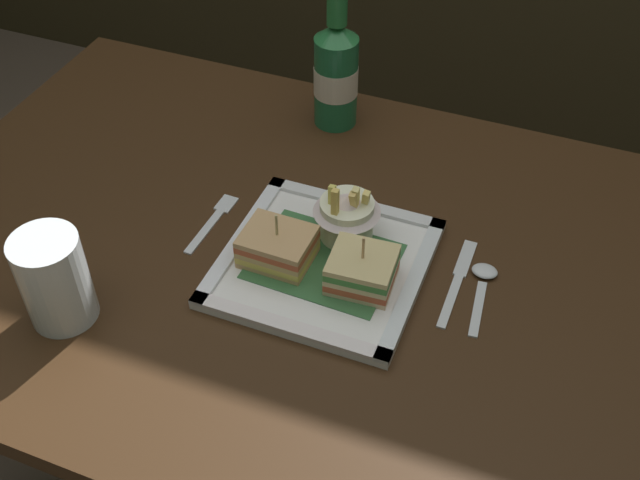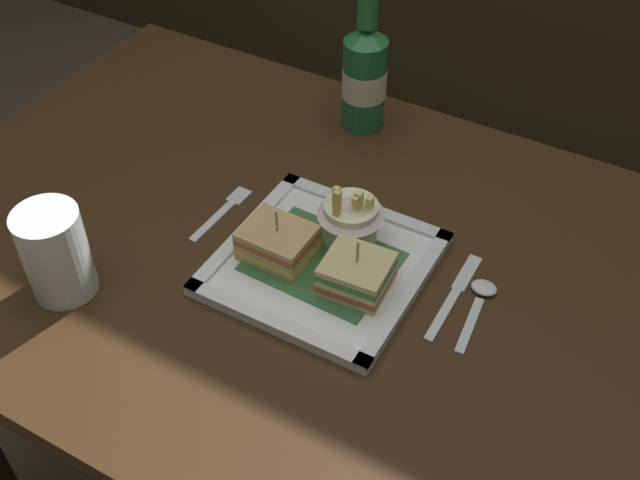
{
  "view_description": "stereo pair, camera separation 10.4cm",
  "coord_description": "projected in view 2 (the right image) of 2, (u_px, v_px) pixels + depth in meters",
  "views": [
    {
      "loc": [
        0.28,
        -0.7,
        1.49
      ],
      "look_at": [
        0.01,
        -0.01,
        0.77
      ],
      "focal_mm": 43.61,
      "sensor_mm": 36.0,
      "label": 1
    },
    {
      "loc": [
        0.38,
        -0.66,
        1.49
      ],
      "look_at": [
        0.01,
        -0.01,
        0.77
      ],
      "focal_mm": 43.61,
      "sensor_mm": 36.0,
      "label": 2
    }
  ],
  "objects": [
    {
      "name": "beer_bottle",
      "position": [
        365.0,
        73.0,
        1.23
      ],
      "size": [
        0.07,
        0.07,
        0.26
      ],
      "color": "#1E6139",
      "rests_on": "dining_table"
    },
    {
      "name": "sandwich_half_right",
      "position": [
        357.0,
        274.0,
        1.0
      ],
      "size": [
        0.09,
        0.08,
        0.08
      ],
      "color": "#DFB88C",
      "rests_on": "square_plate"
    },
    {
      "name": "sandwich_half_left",
      "position": [
        278.0,
        243.0,
        1.05
      ],
      "size": [
        0.09,
        0.08,
        0.08
      ],
      "color": "tan",
      "rests_on": "square_plate"
    },
    {
      "name": "knife",
      "position": [
        456.0,
        292.0,
        1.02
      ],
      "size": [
        0.02,
        0.17,
        0.0
      ],
      "color": "silver",
      "rests_on": "dining_table"
    },
    {
      "name": "dining_table",
      "position": [
        317.0,
        328.0,
        1.18
      ],
      "size": [
        1.23,
        0.8,
        0.73
      ],
      "color": "#362010",
      "rests_on": "ground_plane"
    },
    {
      "name": "fries_cup",
      "position": [
        351.0,
        215.0,
        1.06
      ],
      "size": [
        0.09,
        0.09,
        0.1
      ],
      "color": "white",
      "rests_on": "square_plate"
    },
    {
      "name": "water_glass",
      "position": [
        57.0,
        258.0,
        0.99
      ],
      "size": [
        0.09,
        0.09,
        0.13
      ],
      "color": "silver",
      "rests_on": "dining_table"
    },
    {
      "name": "spoon",
      "position": [
        480.0,
        297.0,
        1.01
      ],
      "size": [
        0.03,
        0.13,
        0.01
      ],
      "color": "silver",
      "rests_on": "dining_table"
    },
    {
      "name": "fork",
      "position": [
        224.0,
        210.0,
        1.14
      ],
      "size": [
        0.03,
        0.13,
        0.0
      ],
      "color": "silver",
      "rests_on": "dining_table"
    },
    {
      "name": "square_plate",
      "position": [
        323.0,
        264.0,
        1.05
      ],
      "size": [
        0.27,
        0.27,
        0.02
      ],
      "color": "white",
      "rests_on": "dining_table"
    }
  ]
}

